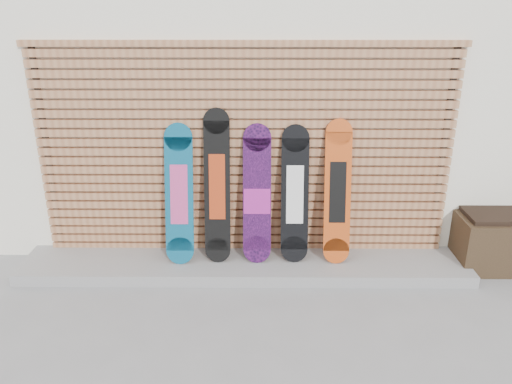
# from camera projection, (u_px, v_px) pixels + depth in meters

# --- Properties ---
(ground) EXTENTS (80.00, 80.00, 0.00)m
(ground) POSITION_uv_depth(u_px,v_px,m) (259.00, 307.00, 4.58)
(ground) COLOR gray
(ground) RESTS_ON ground
(building) EXTENTS (12.00, 5.00, 3.60)m
(building) POSITION_uv_depth(u_px,v_px,m) (294.00, 63.00, 7.21)
(building) COLOR white
(building) RESTS_ON ground
(concrete_step) EXTENTS (4.60, 0.70, 0.12)m
(concrete_step) POSITION_uv_depth(u_px,v_px,m) (245.00, 265.00, 5.20)
(concrete_step) COLOR gray
(concrete_step) RESTS_ON ground
(slat_wall) EXTENTS (4.26, 0.08, 2.29)m
(slat_wall) POSITION_uv_depth(u_px,v_px,m) (245.00, 151.00, 5.06)
(slat_wall) COLOR #A36844
(slat_wall) RESTS_ON ground
(snowboard_0) EXTENTS (0.28, 0.36, 1.40)m
(snowboard_0) POSITION_uv_depth(u_px,v_px,m) (179.00, 194.00, 5.01)
(snowboard_0) COLOR #0C5274
(snowboard_0) RESTS_ON concrete_step
(snowboard_1) EXTENTS (0.26, 0.32, 1.55)m
(snowboard_1) POSITION_uv_depth(u_px,v_px,m) (217.00, 187.00, 5.00)
(snowboard_1) COLOR black
(snowboard_1) RESTS_ON concrete_step
(snowboard_2) EXTENTS (0.28, 0.33, 1.39)m
(snowboard_2) POSITION_uv_depth(u_px,v_px,m) (257.00, 195.00, 5.02)
(snowboard_2) COLOR black
(snowboard_2) RESTS_ON concrete_step
(snowboard_3) EXTENTS (0.28, 0.32, 1.38)m
(snowboard_3) POSITION_uv_depth(u_px,v_px,m) (295.00, 195.00, 5.03)
(snowboard_3) COLOR black
(snowboard_3) RESTS_ON concrete_step
(snowboard_4) EXTENTS (0.27, 0.34, 1.44)m
(snowboard_4) POSITION_uv_depth(u_px,v_px,m) (338.00, 192.00, 5.00)
(snowboard_4) COLOR #C44814
(snowboard_4) RESTS_ON concrete_step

